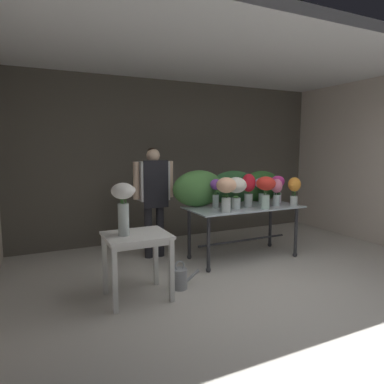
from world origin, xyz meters
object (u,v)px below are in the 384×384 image
Objects in this scene: vase_crimson_peonies at (249,187)px; vase_scarlet_snapdragons at (266,187)px; vase_sunset_carnations at (294,188)px; display_table_glass at (243,215)px; vase_magenta_ranunculus at (278,186)px; vase_peach_dahlias at (226,190)px; vase_lilac_freesia at (263,186)px; vase_ivory_tulips at (236,188)px; vase_violet_stock at (216,190)px; vase_rosy_lilies at (277,190)px; vase_white_roses_tall at (123,203)px; watering_can at (180,278)px; florist at (154,190)px; side_table_white at (137,243)px.

vase_crimson_peonies is 0.28m from vase_scarlet_snapdragons.
display_table_glass is at bearing 161.43° from vase_sunset_carnations.
vase_magenta_ranunculus is at bearing 11.66° from vase_crimson_peonies.
vase_peach_dahlias reaches higher than display_table_glass.
vase_ivory_tulips is at bearing -160.37° from vase_lilac_freesia.
vase_violet_stock is 0.91× the size of vase_scarlet_snapdragons.
vase_sunset_carnations is at bearing 4.72° from vase_scarlet_snapdragons.
vase_rosy_lilies is at bearing 6.95° from vase_peach_dahlias.
vase_lilac_freesia is at bearing 17.80° from vase_white_roses_tall.
vase_sunset_carnations is 2.74m from vase_white_roses_tall.
vase_scarlet_snapdragons is 1.81m from watering_can.
watering_can is (-2.03, -0.73, -0.93)m from vase_magenta_ranunculus.
vase_ivory_tulips is at bearing 153.81° from vase_scarlet_snapdragons.
florist is 4.71× the size of watering_can.
vase_sunset_carnations reaches higher than vase_lilac_freesia.
vase_sunset_carnations is (2.58, 0.41, 0.43)m from side_table_white.
vase_ivory_tulips reaches higher than vase_lilac_freesia.
vase_magenta_ranunculus is 0.87× the size of vase_crimson_peonies.
vase_scarlet_snapdragons is at bearing -121.90° from vase_lilac_freesia.
vase_peach_dahlias is 0.98m from vase_lilac_freesia.
vase_crimson_peonies is at bearing 17.93° from side_table_white.
florist reaches higher than vase_violet_stock.
display_table_glass is 0.56m from vase_scarlet_snapdragons.
florist is 1.23m from vase_ivory_tulips.
vase_white_roses_tall is at bearing -121.46° from florist.
side_table_white is 2.69m from vase_magenta_ranunculus.
florist reaches higher than vase_white_roses_tall.
vase_rosy_lilies is at bearing -132.48° from vase_magenta_ranunculus.
vase_ivory_tulips is 0.67m from vase_lilac_freesia.
side_table_white is 0.48m from vase_white_roses_tall.
vase_ivory_tulips is at bearing 25.36° from watering_can.
vase_ivory_tulips is (0.22, -0.19, 0.04)m from vase_violet_stock.
side_table_white is 1.65m from vase_violet_stock.
vase_rosy_lilies is (2.31, 0.49, 0.41)m from side_table_white.
vase_ivory_tulips is at bearing 175.51° from vase_rosy_lilies.
florist is at bearing 143.39° from vase_ivory_tulips.
vase_sunset_carnations is (0.03, -0.34, -0.00)m from vase_magenta_ranunculus.
florist is 1.55m from watering_can.
vase_crimson_peonies is 0.72m from vase_sunset_carnations.
display_table_glass reaches higher than side_table_white.
vase_crimson_peonies is (1.89, 0.61, 0.46)m from side_table_white.
vase_sunset_carnations is (0.74, -0.25, 0.39)m from display_table_glass.
vase_white_roses_tall reaches higher than vase_lilac_freesia.
vase_crimson_peonies is (0.52, 0.24, -0.02)m from vase_peach_dahlias.
side_table_white is 1.53× the size of vase_peach_dahlias.
vase_peach_dahlias is 0.97× the size of vase_crimson_peonies.
vase_white_roses_tall reaches higher than vase_sunset_carnations.
vase_sunset_carnations is at bearing -24.27° from florist.
vase_scarlet_snapdragons is (0.12, -0.25, 0.03)m from vase_crimson_peonies.
vase_lilac_freesia is at bearing 15.08° from display_table_glass.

